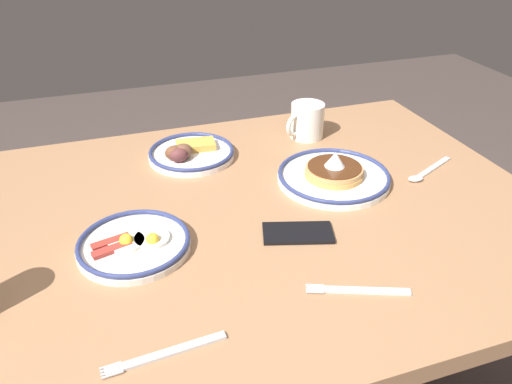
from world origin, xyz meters
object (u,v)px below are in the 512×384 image
Objects in this scene: plate_near_main at (334,175)px; cell_phone at (298,233)px; plate_center_pancakes at (190,153)px; plate_far_companion at (134,244)px; coffee_mug at (307,120)px; fork_far at (357,290)px; fork_near at (165,354)px; tea_spoon at (425,173)px.

cell_phone is at bearing 46.61° from plate_near_main.
plate_far_companion is at bearing 61.83° from plate_center_pancakes.
coffee_mug is 0.86× the size of cell_phone.
plate_far_companion is at bearing -35.00° from fork_far.
plate_far_companion is 1.15× the size of fork_near.
fork_near is (0.31, 0.23, -0.00)m from cell_phone.
plate_center_pancakes is 0.63m from fork_far.
cell_phone is 0.81× the size of fork_far.
cell_phone is 0.39m from fork_near.
fork_far is at bearing 145.00° from plate_far_companion.
plate_far_companion reaches higher than fork_far.
plate_center_pancakes is 1.27× the size of fork_far.
cell_phone is (0.17, 0.18, -0.01)m from plate_near_main.
cell_phone is 0.84× the size of tea_spoon.
plate_center_pancakes is 1.33× the size of tea_spoon.
plate_near_main is 0.26m from coffee_mug.
plate_center_pancakes is 1.01× the size of plate_far_companion.
plate_near_main reaches higher than plate_center_pancakes.
coffee_mug is (-0.34, -0.03, 0.03)m from plate_center_pancakes.
cell_phone reaches higher than fork_near.
cell_phone is 0.20m from fork_far.
fork_far is at bearing -174.71° from fork_near.
coffee_mug is 0.48m from cell_phone.
tea_spoon is (-0.40, -0.13, 0.00)m from cell_phone.
plate_far_companion is 1.31× the size of tea_spoon.
coffee_mug is 0.64× the size of fork_near.
tea_spoon reaches higher than cell_phone.
fork_far is (-0.03, 0.19, -0.00)m from cell_phone.
cell_phone is at bearing 18.59° from tea_spoon.
tea_spoon reaches higher than fork_near.
plate_near_main is 0.40m from fork_far.
plate_far_companion is at bearing 13.72° from plate_near_main.
plate_near_main is 1.21× the size of plate_center_pancakes.
plate_center_pancakes reaches higher than fork_far.
fork_far is at bearing 41.77° from tea_spoon.
fork_far is 1.04× the size of tea_spoon.
fork_near is at bearing 5.29° from fork_far.
plate_center_pancakes is at bearing -118.17° from plate_far_companion.
coffee_mug is at bearing -144.67° from plate_far_companion.
fork_far is (-0.35, -0.03, 0.00)m from fork_near.
plate_near_main is at bearing -110.01° from fork_far.
tea_spoon is (-0.73, -0.08, -0.01)m from plate_far_companion.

